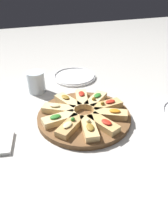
{
  "coord_description": "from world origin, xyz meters",
  "views": [
    {
      "loc": [
        0.61,
        -0.2,
        0.46
      ],
      "look_at": [
        0.0,
        0.0,
        0.03
      ],
      "focal_mm": 35.0,
      "sensor_mm": 36.0,
      "label": 1
    }
  ],
  "objects": [
    {
      "name": "focaccia_slice_5",
      "position": [
        0.09,
        -0.01,
        0.03
      ],
      "size": [
        0.12,
        0.06,
        0.03
      ],
      "color": "#DBB775",
      "rests_on": "serving_board"
    },
    {
      "name": "focaccia_slice_1",
      "position": [
        -0.09,
        -0.04,
        0.03
      ],
      "size": [
        0.12,
        0.08,
        0.03
      ],
      "color": "#E5C689",
      "rests_on": "serving_board"
    },
    {
      "name": "focaccia_slice_4",
      "position": [
        0.06,
        -0.07,
        0.03
      ],
      "size": [
        0.11,
        0.11,
        0.03
      ],
      "color": "tan",
      "rests_on": "serving_board"
    },
    {
      "name": "water_glass",
      "position": [
        -0.26,
        -0.13,
        0.05
      ],
      "size": [
        0.07,
        0.07,
        0.09
      ],
      "primitive_type": "cylinder",
      "color": "silver",
      "rests_on": "ground_plane"
    },
    {
      "name": "focaccia_slice_9",
      "position": [
        -0.06,
        0.07,
        0.03
      ],
      "size": [
        0.11,
        0.12,
        0.03
      ],
      "color": "#E5C689",
      "rests_on": "serving_board"
    },
    {
      "name": "focaccia_slice_2",
      "position": [
        -0.05,
        -0.08,
        0.03
      ],
      "size": [
        0.1,
        0.12,
        0.03
      ],
      "color": "#E5C689",
      "rests_on": "serving_board"
    },
    {
      "name": "focaccia_slice_7",
      "position": [
        0.04,
        0.08,
        0.03
      ],
      "size": [
        0.09,
        0.12,
        0.03
      ],
      "color": "#DBB775",
      "rests_on": "serving_board"
    },
    {
      "name": "focaccia_slice_0",
      "position": [
        -0.09,
        0.02,
        0.03
      ],
      "size": [
        0.12,
        0.07,
        0.03
      ],
      "color": "#E5C689",
      "rests_on": "serving_board"
    },
    {
      "name": "plate_left",
      "position": [
        -0.34,
        0.06,
        0.01
      ],
      "size": [
        0.21,
        0.21,
        0.02
      ],
      "color": "white",
      "rests_on": "ground_plane"
    },
    {
      "name": "focaccia_slice_6",
      "position": [
        0.09,
        0.04,
        0.03
      ],
      "size": [
        0.12,
        0.09,
        0.03
      ],
      "color": "tan",
      "rests_on": "serving_board"
    },
    {
      "name": "focaccia_slice_8",
      "position": [
        -0.01,
        0.09,
        0.03
      ],
      "size": [
        0.06,
        0.12,
        0.03
      ],
      "color": "tan",
      "rests_on": "serving_board"
    },
    {
      "name": "focaccia_slice_3",
      "position": [
        0.01,
        -0.09,
        0.03
      ],
      "size": [
        0.06,
        0.12,
        0.03
      ],
      "color": "#E5C689",
      "rests_on": "serving_board"
    },
    {
      "name": "ground_plane",
      "position": [
        0.0,
        0.0,
        0.0
      ],
      "size": [
        3.0,
        3.0,
        0.0
      ],
      "primitive_type": "plane",
      "color": "beige"
    },
    {
      "name": "serving_board",
      "position": [
        0.0,
        0.0,
        0.01
      ],
      "size": [
        0.33,
        0.33,
        0.02
      ],
      "primitive_type": "cylinder",
      "color": "brown",
      "rests_on": "ground_plane"
    }
  ]
}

